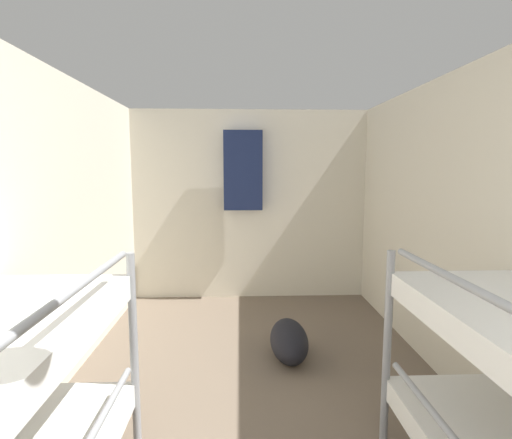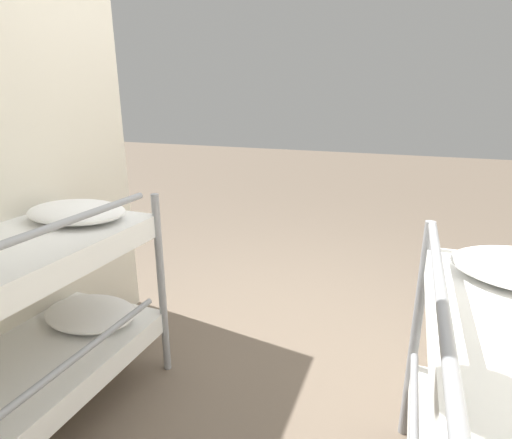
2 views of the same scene
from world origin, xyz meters
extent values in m
plane|color=#6B5B4C|center=(0.00, 0.00, 0.00)|extent=(20.00, 20.00, 0.00)
cylinder|color=gray|center=(-0.69, 0.57, 0.55)|extent=(0.04, 0.04, 1.11)
ellipsoid|color=white|center=(-1.03, 0.79, 0.43)|extent=(0.55, 0.40, 0.09)
cylinder|color=gray|center=(-0.69, 1.51, 1.13)|extent=(0.03, 1.64, 0.03)
cylinder|color=gray|center=(0.69, 0.57, 0.55)|extent=(0.04, 0.04, 1.11)
ellipsoid|color=white|center=(1.03, 0.79, 0.43)|extent=(0.55, 0.40, 0.09)
cylinder|color=gray|center=(0.69, 1.51, 0.53)|extent=(0.03, 1.64, 0.03)
ellipsoid|color=white|center=(1.03, 0.79, 1.03)|extent=(0.55, 0.40, 0.09)
camera|label=1|loc=(-0.12, 0.40, 1.54)|focal=28.00mm
camera|label=2|loc=(-0.58, 2.33, 1.61)|focal=28.00mm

